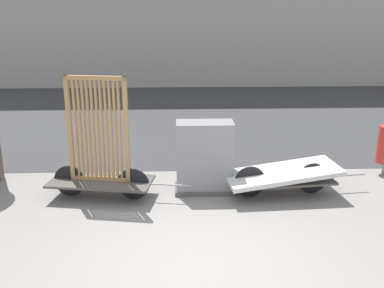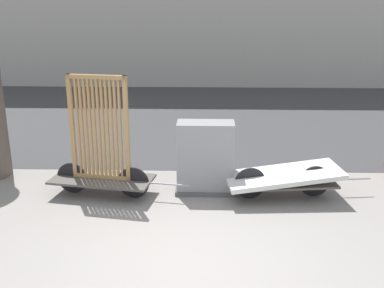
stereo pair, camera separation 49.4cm
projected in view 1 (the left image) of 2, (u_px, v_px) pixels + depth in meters
ground_plane at (198, 265)px, 5.87m from camera, size 60.00×60.00×0.00m
road_strip at (185, 115)px, 13.96m from camera, size 56.00×9.91×0.01m
bike_cart_with_bedframe at (100, 159)px, 7.75m from camera, size 2.52×1.07×2.16m
bike_cart_with_mattress at (282, 175)px, 7.96m from camera, size 2.62×1.12×0.56m
utility_cabinet at (205, 159)px, 8.06m from camera, size 1.07×0.56×1.30m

